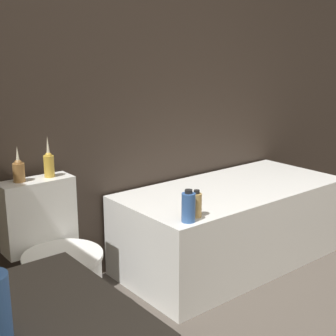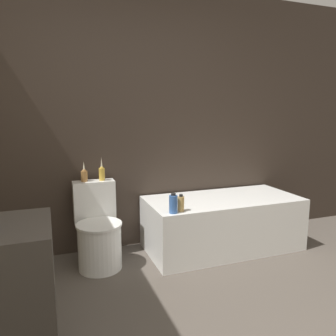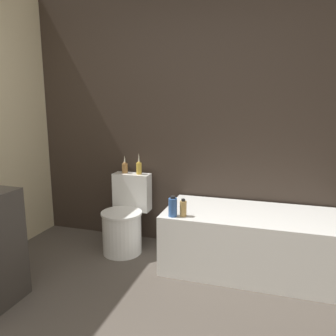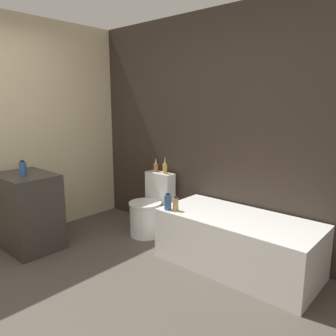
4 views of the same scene
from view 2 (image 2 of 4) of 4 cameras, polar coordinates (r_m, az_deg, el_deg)
name	(u,v)px [view 2 (image 2 of 4)]	position (r m, az deg, el deg)	size (l,w,h in m)	color
wall_back_tiled	(136,120)	(3.34, -5.54, 8.28)	(6.40, 0.06, 2.60)	#332821
bathtub	(222,222)	(3.44, 9.42, -9.33)	(1.54, 0.73, 0.53)	white
toilet	(98,233)	(3.08, -12.05, -11.03)	(0.40, 0.54, 0.75)	white
vase_gold	(84,175)	(3.13, -14.39, -1.14)	(0.06, 0.06, 0.19)	olive
vase_silver	(102,173)	(3.14, -11.45, -0.80)	(0.06, 0.06, 0.22)	gold
shampoo_bottle_tall	(173,204)	(2.81, 0.93, -6.27)	(0.07, 0.07, 0.18)	#335999
shampoo_bottle_short	(181,204)	(2.87, 2.27, -6.20)	(0.06, 0.06, 0.15)	tan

